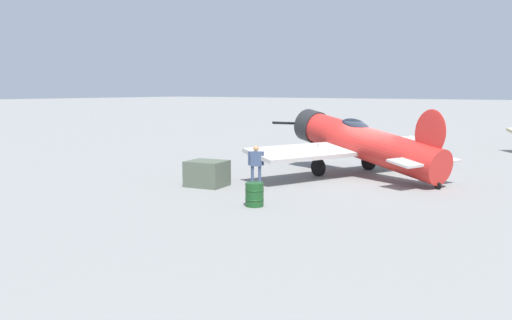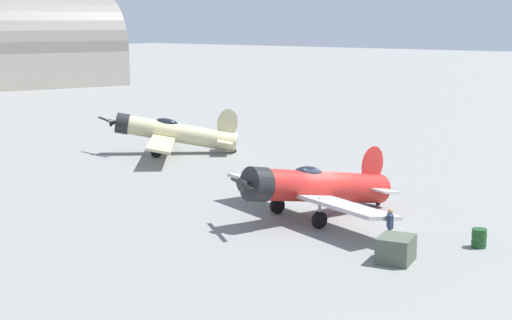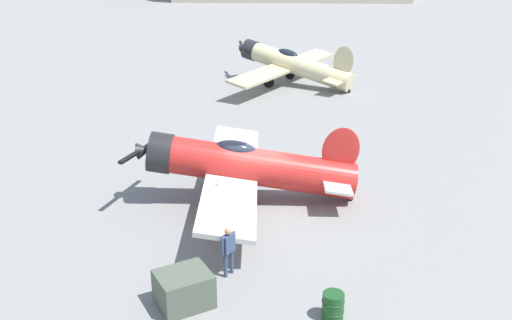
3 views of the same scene
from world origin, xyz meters
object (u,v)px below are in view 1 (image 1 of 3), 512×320
(equipment_crate, at_px, (207,174))
(fuel_drum, at_px, (255,194))
(airplane_foreground, at_px, (359,142))
(ground_crew_mechanic, at_px, (256,162))

(equipment_crate, xyz_separation_m, fuel_drum, (-2.04, -3.86, -0.12))
(airplane_foreground, height_order, fuel_drum, airplane_foreground)
(airplane_foreground, bearing_deg, ground_crew_mechanic, 86.50)
(equipment_crate, height_order, fuel_drum, equipment_crate)
(ground_crew_mechanic, relative_size, fuel_drum, 2.07)
(airplane_foreground, distance_m, ground_crew_mechanic, 5.62)
(ground_crew_mechanic, bearing_deg, fuel_drum, -178.58)
(ground_crew_mechanic, height_order, equipment_crate, ground_crew_mechanic)
(ground_crew_mechanic, height_order, fuel_drum, ground_crew_mechanic)
(ground_crew_mechanic, bearing_deg, equipment_crate, 89.74)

